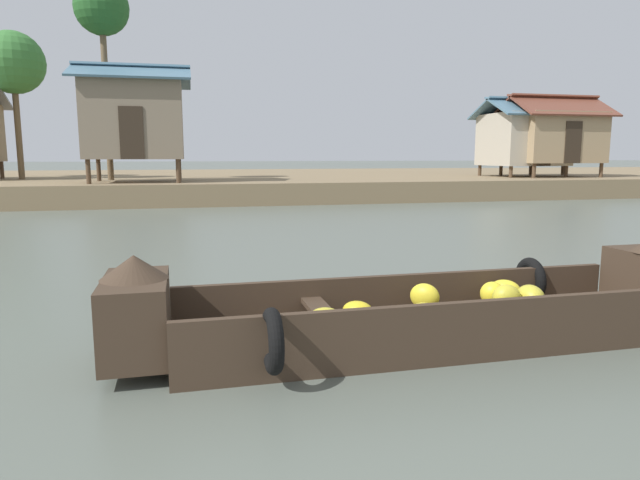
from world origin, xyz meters
The scene contains 8 objects.
ground_plane centered at (0.00, 10.00, 0.00)m, with size 300.00×300.00×0.00m, color #596056.
riverbank_strip centered at (0.00, 29.40, 0.40)m, with size 160.00×20.00×0.79m, color #7F6B4C.
banana_boat centered at (1.43, 4.68, 0.32)m, with size 5.84×1.94×0.97m.
stilt_house_mid_left centered at (-2.63, 21.73, 3.13)m, with size 4.12×3.20×4.25m.
stilt_house_mid_right centered at (14.41, 23.31, 2.56)m, with size 3.88×3.60×3.61m.
stilt_house_right centered at (15.53, 22.80, 2.63)m, with size 4.49×3.53×3.70m.
palm_tree_near centered at (-3.82, 23.78, 7.27)m, with size 2.07×2.07×7.65m.
palm_tree_mid centered at (-7.51, 25.32, 5.43)m, with size 2.48×2.48×5.92m.
Camera 1 is at (-0.75, -0.11, 1.79)m, focal length 31.29 mm.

